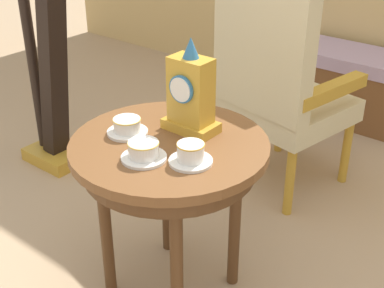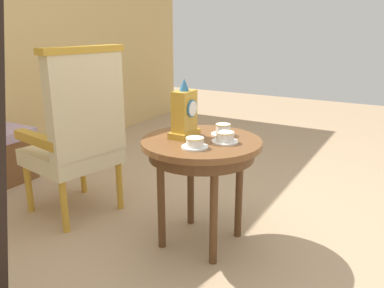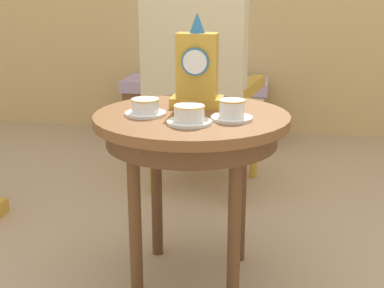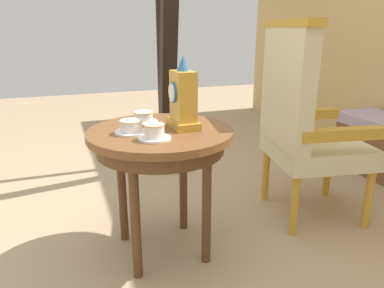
{
  "view_description": "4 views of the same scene",
  "coord_description": "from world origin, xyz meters",
  "px_view_note": "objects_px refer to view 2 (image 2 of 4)",
  "views": [
    {
      "loc": [
        0.97,
        -1.14,
        1.48
      ],
      "look_at": [
        -0.09,
        0.19,
        0.57
      ],
      "focal_mm": 49.85,
      "sensor_mm": 36.0,
      "label": 1
    },
    {
      "loc": [
        -1.96,
        -0.97,
        1.27
      ],
      "look_at": [
        -0.13,
        0.09,
        0.62
      ],
      "focal_mm": 37.13,
      "sensor_mm": 36.0,
      "label": 2
    },
    {
      "loc": [
        0.19,
        -1.7,
        1.06
      ],
      "look_at": [
        -0.09,
        0.14,
        0.5
      ],
      "focal_mm": 49.03,
      "sensor_mm": 36.0,
      "label": 3
    },
    {
      "loc": [
        1.52,
        -0.38,
        1.1
      ],
      "look_at": [
        -0.03,
        0.19,
        0.57
      ],
      "focal_mm": 34.44,
      "sensor_mm": 36.0,
      "label": 4
    }
  ],
  "objects_px": {
    "teacup_left": "(195,143)",
    "mantel_clock": "(185,114)",
    "armchair": "(78,132)",
    "side_table": "(201,153)",
    "teacup_right": "(225,138)",
    "teacup_center": "(223,130)"
  },
  "relations": [
    {
      "from": "teacup_left",
      "to": "mantel_clock",
      "type": "relative_size",
      "value": 0.42
    },
    {
      "from": "side_table",
      "to": "armchair",
      "type": "xyz_separation_m",
      "value": [
        -0.09,
        0.87,
        0.03
      ]
    },
    {
      "from": "teacup_left",
      "to": "mantel_clock",
      "type": "bearing_deg",
      "value": 44.93
    },
    {
      "from": "side_table",
      "to": "teacup_left",
      "type": "distance_m",
      "value": 0.19
    },
    {
      "from": "teacup_center",
      "to": "mantel_clock",
      "type": "height_order",
      "value": "mantel_clock"
    },
    {
      "from": "teacup_left",
      "to": "armchair",
      "type": "xyz_separation_m",
      "value": [
        0.06,
        0.91,
        -0.08
      ]
    },
    {
      "from": "teacup_center",
      "to": "mantel_clock",
      "type": "bearing_deg",
      "value": 128.78
    },
    {
      "from": "teacup_left",
      "to": "mantel_clock",
      "type": "distance_m",
      "value": 0.25
    },
    {
      "from": "side_table",
      "to": "armchair",
      "type": "bearing_deg",
      "value": 95.88
    },
    {
      "from": "mantel_clock",
      "to": "teacup_left",
      "type": "bearing_deg",
      "value": -135.07
    },
    {
      "from": "teacup_left",
      "to": "teacup_right",
      "type": "height_order",
      "value": "teacup_right"
    },
    {
      "from": "teacup_left",
      "to": "armchair",
      "type": "relative_size",
      "value": 0.12
    },
    {
      "from": "side_table",
      "to": "teacup_right",
      "type": "height_order",
      "value": "teacup_right"
    },
    {
      "from": "side_table",
      "to": "armchair",
      "type": "distance_m",
      "value": 0.87
    },
    {
      "from": "side_table",
      "to": "teacup_right",
      "type": "xyz_separation_m",
      "value": [
        0.01,
        -0.14,
        0.11
      ]
    },
    {
      "from": "side_table",
      "to": "teacup_left",
      "type": "xyz_separation_m",
      "value": [
        -0.15,
        -0.04,
        0.11
      ]
    },
    {
      "from": "mantel_clock",
      "to": "armchair",
      "type": "relative_size",
      "value": 0.29
    },
    {
      "from": "teacup_right",
      "to": "armchair",
      "type": "height_order",
      "value": "armchair"
    },
    {
      "from": "side_table",
      "to": "mantel_clock",
      "type": "xyz_separation_m",
      "value": [
        0.0,
        0.11,
        0.21
      ]
    },
    {
      "from": "teacup_left",
      "to": "armchair",
      "type": "height_order",
      "value": "armchair"
    },
    {
      "from": "teacup_center",
      "to": "armchair",
      "type": "distance_m",
      "value": 0.96
    },
    {
      "from": "teacup_right",
      "to": "teacup_center",
      "type": "relative_size",
      "value": 1.05
    }
  ]
}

